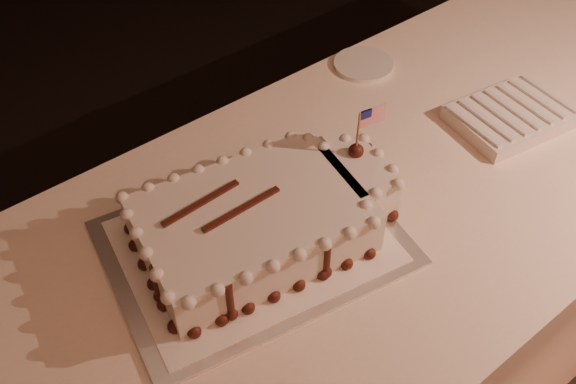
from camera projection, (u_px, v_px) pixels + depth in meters
banquet_table at (303, 338)px, 1.46m from camera, size 2.40×0.80×0.75m
cake_board at (254, 243)px, 1.16m from camera, size 0.57×0.47×0.01m
doily at (253, 241)px, 1.16m from camera, size 0.51×0.42×0.00m
sheet_cake at (266, 219)px, 1.14m from camera, size 0.50×0.34×0.19m
napkin_stack at (510, 116)px, 1.39m from camera, size 0.27×0.21×0.04m
side_plate at (363, 65)px, 1.55m from camera, size 0.14×0.14×0.01m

